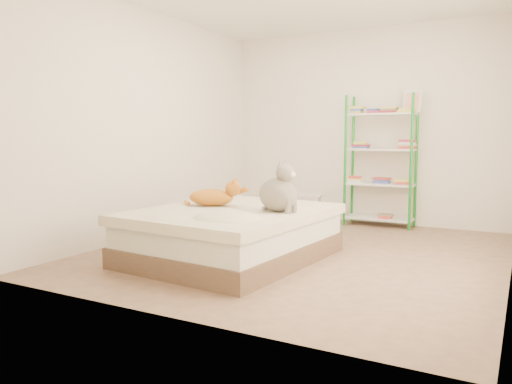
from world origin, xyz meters
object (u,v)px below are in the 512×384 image
Objects in this scene: grey_cat at (278,187)px; bed at (232,234)px; orange_cat at (211,195)px; cardboard_box at (309,222)px; white_bin at (308,208)px; shelf_unit at (381,157)px.

bed is at bearing 106.71° from grey_cat.
orange_cat is 1.47m from cardboard_box.
bed is 2.26m from white_bin.
shelf_unit is 1.18m from white_bin.
orange_cat is 2.20m from white_bin.
white_bin reaches higher than cardboard_box.
grey_cat reaches higher than white_bin.
orange_cat is 0.77m from grey_cat.
shelf_unit is 4.37× the size of white_bin.
white_bin is at bearing 119.58° from cardboard_box.
orange_cat is at bearing -93.85° from white_bin.
grey_cat is 1.13× the size of white_bin.
white_bin is at bearing 25.30° from grey_cat.
orange_cat is 0.30× the size of shelf_unit.
shelf_unit reaches higher than grey_cat.
bed is 3.97× the size of cardboard_box.
white_bin is at bearing -167.76° from shelf_unit.
white_bin is at bearing 68.46° from orange_cat.
shelf_unit is 3.46× the size of cardboard_box.
orange_cat is 2.61m from shelf_unit.
shelf_unit is at bearing 2.28° from grey_cat.
shelf_unit reaches higher than bed.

